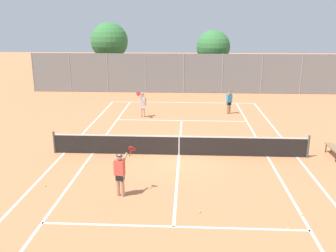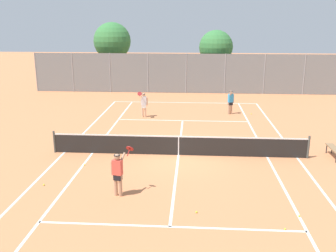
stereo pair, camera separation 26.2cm
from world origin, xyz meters
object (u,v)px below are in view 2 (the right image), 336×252
at_px(player_far_right, 231,101).
at_px(loose_tennis_ball_0, 197,212).
at_px(tree_behind_left, 112,42).
at_px(tree_behind_right, 217,48).
at_px(player_far_left, 144,103).
at_px(loose_tennis_ball_3, 299,216).
at_px(loose_tennis_ball_2, 44,185).
at_px(loose_tennis_ball_5, 84,165).
at_px(loose_tennis_ball_4, 285,229).
at_px(courtside_bench, 335,149).
at_px(loose_tennis_ball_1, 251,114).
at_px(player_near_side, 118,172).
at_px(tennis_net, 179,145).

height_order(player_far_right, loose_tennis_ball_0, player_far_right).
height_order(tree_behind_left, tree_behind_right, tree_behind_left).
distance_m(player_far_left, loose_tennis_ball_3, 14.36).
bearing_deg(player_far_left, loose_tennis_ball_2, -102.68).
bearing_deg(player_far_left, loose_tennis_ball_0, -74.96).
bearing_deg(loose_tennis_ball_0, player_far_right, 80.37).
distance_m(loose_tennis_ball_5, tree_behind_left, 20.99).
bearing_deg(tree_behind_left, loose_tennis_ball_0, -72.08).
bearing_deg(loose_tennis_ball_4, courtside_bench, 60.37).
bearing_deg(loose_tennis_ball_1, loose_tennis_ball_3, -91.95).
bearing_deg(player_near_side, tree_behind_left, 102.26).
distance_m(player_far_left, loose_tennis_ball_2, 11.20).
relative_size(loose_tennis_ball_3, loose_tennis_ball_4, 1.00).
relative_size(player_far_right, courtside_bench, 1.07).
bearing_deg(loose_tennis_ball_0, tree_behind_right, 85.51).
xyz_separation_m(player_near_side, loose_tennis_ball_0, (2.81, -1.10, -0.89)).
height_order(player_near_side, loose_tennis_ball_2, player_near_side).
relative_size(tennis_net, tree_behind_right, 2.24).
xyz_separation_m(player_far_left, loose_tennis_ball_5, (-1.49, -8.75, -0.89)).
bearing_deg(loose_tennis_ball_1, player_far_left, -170.36).
bearing_deg(courtside_bench, loose_tennis_ball_1, 107.41).
bearing_deg(courtside_bench, player_far_left, 144.33).
bearing_deg(loose_tennis_ball_5, loose_tennis_ball_1, 49.00).
xyz_separation_m(loose_tennis_ball_4, tree_behind_left, (-10.50, 25.11, 4.18)).
relative_size(loose_tennis_ball_3, loose_tennis_ball_5, 1.00).
bearing_deg(player_far_left, loose_tennis_ball_1, 9.64).
xyz_separation_m(tennis_net, loose_tennis_ball_3, (4.13, -5.52, -0.48)).
bearing_deg(loose_tennis_ball_1, loose_tennis_ball_4, -94.34).
bearing_deg(loose_tennis_ball_2, loose_tennis_ball_3, -10.98).
bearing_deg(loose_tennis_ball_1, tennis_net, -118.80).
relative_size(tennis_net, courtside_bench, 8.00).
bearing_deg(loose_tennis_ball_3, loose_tennis_ball_4, -127.72).
bearing_deg(loose_tennis_ball_5, tree_behind_left, 98.26).
relative_size(tennis_net, loose_tennis_ball_5, 181.82).
xyz_separation_m(loose_tennis_ball_2, loose_tennis_ball_3, (9.16, -1.78, 0.00)).
xyz_separation_m(player_far_left, loose_tennis_ball_3, (6.71, -12.67, -0.89)).
relative_size(tennis_net, tree_behind_left, 1.99).
bearing_deg(loose_tennis_ball_5, player_near_side, -53.30).
xyz_separation_m(player_near_side, player_far_left, (-0.59, 11.53, 0.00)).
distance_m(loose_tennis_ball_2, loose_tennis_ball_3, 9.33).
bearing_deg(player_far_left, loose_tennis_ball_3, -62.11).
bearing_deg(loose_tennis_ball_2, courtside_bench, 17.67).
distance_m(player_near_side, tree_behind_left, 23.91).
height_order(player_near_side, tree_behind_left, tree_behind_left).
relative_size(player_far_left, loose_tennis_ball_4, 26.88).
bearing_deg(tennis_net, player_far_left, 109.80).
xyz_separation_m(loose_tennis_ball_0, loose_tennis_ball_3, (3.31, -0.03, 0.00)).
distance_m(player_far_right, loose_tennis_ball_1, 1.68).
bearing_deg(player_far_right, tree_behind_left, 134.53).
bearing_deg(courtside_bench, tree_behind_left, 127.34).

